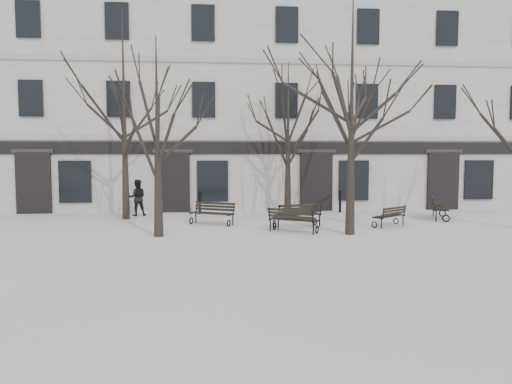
{
  "coord_description": "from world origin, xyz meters",
  "views": [
    {
      "loc": [
        -1.59,
        -16.31,
        2.86
      ],
      "look_at": [
        0.08,
        3.0,
        1.34
      ],
      "focal_mm": 35.0,
      "sensor_mm": 36.0,
      "label": 1
    }
  ],
  "objects": [
    {
      "name": "bench_5",
      "position": [
        8.13,
        4.43,
        0.54
      ],
      "size": [
        1.36,
        2.06,
        0.99
      ],
      "rotation": [
        0.0,
        0.0,
        1.2
      ],
      "color": "black",
      "rests_on": "ground"
    },
    {
      "name": "building",
      "position": [
        0.0,
        12.96,
        5.52
      ],
      "size": [
        40.4,
        10.2,
        11.4
      ],
      "color": "silver",
      "rests_on": "ground"
    },
    {
      "name": "bench_1",
      "position": [
        1.67,
        2.58,
        0.51
      ],
      "size": [
        1.96,
        1.17,
        0.94
      ],
      "rotation": [
        0.0,
        0.0,
        3.43
      ],
      "color": "black",
      "rests_on": "ground"
    },
    {
      "name": "tree_6",
      "position": [
        4.03,
        3.65,
        5.22
      ],
      "size": [
        5.84,
        5.84,
        8.35
      ],
      "color": "black",
      "rests_on": "ground"
    },
    {
      "name": "tree_1",
      "position": [
        -3.46,
        0.87,
        4.24
      ],
      "size": [
        4.75,
        4.75,
        6.79
      ],
      "color": "black",
      "rests_on": "ground"
    },
    {
      "name": "pedestrian_b",
      "position": [
        -5.03,
        6.68,
        0.0
      ],
      "size": [
        0.91,
        0.77,
        1.66
      ],
      "primitive_type": "imported",
      "rotation": [
        0.0,
        0.0,
        3.32
      ],
      "color": "black",
      "rests_on": "ground"
    },
    {
      "name": "bench_3",
      "position": [
        -1.61,
        3.57,
        0.49
      ],
      "size": [
        1.85,
        1.41,
        0.9
      ],
      "rotation": [
        0.0,
        0.0,
        -0.5
      ],
      "color": "black",
      "rests_on": "ground"
    },
    {
      "name": "bench_2",
      "position": [
        1.26,
        1.28,
        0.49
      ],
      "size": [
        1.81,
        1.49,
        0.89
      ],
      "rotation": [
        0.0,
        0.0,
        2.56
      ],
      "color": "black",
      "rests_on": "ground"
    },
    {
      "name": "tree_5",
      "position": [
        1.85,
        6.41,
        4.37
      ],
      "size": [
        4.89,
        4.89,
        6.99
      ],
      "color": "black",
      "rests_on": "ground"
    },
    {
      "name": "tree_2",
      "position": [
        3.21,
        0.73,
        5.25
      ],
      "size": [
        5.87,
        5.87,
        8.39
      ],
      "color": "black",
      "rests_on": "ground"
    },
    {
      "name": "tree_4",
      "position": [
        -5.35,
        5.6,
        5.59
      ],
      "size": [
        6.25,
        6.25,
        8.93
      ],
      "color": "black",
      "rests_on": "ground"
    },
    {
      "name": "bollard_b",
      "position": [
        4.51,
        7.16,
        0.57
      ],
      "size": [
        0.14,
        0.14,
        1.07
      ],
      "color": "black",
      "rests_on": "ground"
    },
    {
      "name": "ground",
      "position": [
        0.0,
        0.0,
        0.0
      ],
      "size": [
        100.0,
        100.0,
        0.0
      ],
      "primitive_type": "plane",
      "color": "silver",
      "rests_on": "ground"
    },
    {
      "name": "bollard_a",
      "position": [
        -2.21,
        7.0,
        0.58
      ],
      "size": [
        0.14,
        0.14,
        1.09
      ],
      "color": "black",
      "rests_on": "ground"
    },
    {
      "name": "bench_4",
      "position": [
        5.28,
        2.4,
        0.44
      ],
      "size": [
        1.59,
        1.4,
        0.8
      ],
      "rotation": [
        0.0,
        0.0,
        3.8
      ],
      "color": "black",
      "rests_on": "ground"
    }
  ]
}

